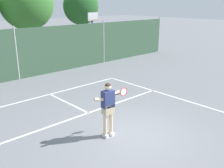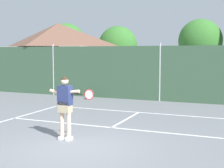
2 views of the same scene
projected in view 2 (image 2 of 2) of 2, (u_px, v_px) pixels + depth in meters
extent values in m
plane|color=slate|center=(76.00, 147.00, 8.75)|extent=(120.00, 120.00, 0.00)
cube|color=white|center=(139.00, 112.00, 13.80)|extent=(8.20, 0.10, 0.01)
cube|color=white|center=(111.00, 127.00, 11.02)|extent=(8.20, 0.10, 0.01)
cube|color=white|center=(126.00, 119.00, 12.38)|extent=(0.10, 2.97, 0.01)
cube|color=#38563D|center=(160.00, 74.00, 16.87)|extent=(26.00, 0.05, 2.88)
cylinder|color=#B2B2B7|center=(53.00, 70.00, 19.35)|extent=(0.09, 0.09, 3.03)
cylinder|color=#B2B2B7|center=(160.00, 72.00, 16.86)|extent=(0.09, 0.09, 3.03)
cube|color=silver|center=(59.00, 67.00, 23.40)|extent=(6.14, 4.97, 2.93)
pyramid|color=brown|center=(58.00, 35.00, 23.17)|extent=(6.63, 5.37, 1.67)
cylinder|color=brown|center=(66.00, 71.00, 29.79)|extent=(0.36, 0.36, 1.68)
ellipsoid|color=#38752D|center=(66.00, 44.00, 29.55)|extent=(3.76, 3.38, 3.76)
cylinder|color=brown|center=(118.00, 72.00, 27.85)|extent=(0.36, 0.36, 1.67)
ellipsoid|color=#38752D|center=(118.00, 46.00, 27.62)|extent=(3.34, 3.00, 3.34)
cylinder|color=brown|center=(199.00, 72.00, 25.21)|extent=(0.36, 0.36, 2.00)
ellipsoid|color=#38752D|center=(200.00, 41.00, 24.97)|extent=(3.34, 3.01, 3.34)
cube|color=silver|center=(62.00, 138.00, 9.54)|extent=(0.14, 0.27, 0.10)
cube|color=silver|center=(69.00, 139.00, 9.44)|extent=(0.14, 0.27, 0.10)
cylinder|color=beige|center=(62.00, 122.00, 9.50)|extent=(0.13, 0.13, 0.82)
cylinder|color=beige|center=(69.00, 123.00, 9.39)|extent=(0.13, 0.13, 0.82)
cube|color=tan|center=(65.00, 107.00, 9.40)|extent=(0.38, 0.27, 0.32)
cube|color=navy|center=(65.00, 95.00, 9.36)|extent=(0.42, 0.27, 0.56)
sphere|color=beige|center=(65.00, 81.00, 9.32)|extent=(0.22, 0.22, 0.22)
sphere|color=black|center=(65.00, 80.00, 9.32)|extent=(0.21, 0.21, 0.21)
cylinder|color=beige|center=(71.00, 92.00, 9.29)|extent=(0.56, 0.13, 0.17)
cylinder|color=beige|center=(57.00, 93.00, 9.49)|extent=(0.51, 0.13, 0.22)
cylinder|color=black|center=(78.00, 94.00, 9.22)|extent=(0.30, 0.06, 0.04)
torus|color=red|center=(89.00, 95.00, 9.11)|extent=(0.30, 0.05, 0.30)
cylinder|color=silver|center=(89.00, 95.00, 9.11)|extent=(0.26, 0.02, 0.26)
cube|color=slate|center=(90.00, 96.00, 17.60)|extent=(0.32, 0.24, 0.40)
cube|color=slate|center=(89.00, 97.00, 17.52)|extent=(0.23, 0.11, 0.18)
torus|color=black|center=(90.00, 92.00, 17.58)|extent=(0.09, 0.04, 0.09)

